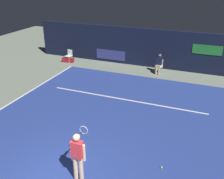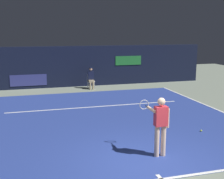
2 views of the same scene
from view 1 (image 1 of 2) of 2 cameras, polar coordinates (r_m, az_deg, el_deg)
The scene contains 10 objects.
ground_plane at distance 12.10m, azimuth -0.13°, elevation -5.95°, with size 33.44×33.44×0.00m, color gray.
court_surface at distance 12.10m, azimuth -0.13°, elevation -5.92°, with size 10.53×10.80×0.01m, color navy.
line_sideline_right at distance 14.64m, azimuth -19.42°, elevation -1.72°, with size 0.10×10.80×0.01m, color white.
line_service at distance 13.65m, azimuth 2.85°, elevation -2.18°, with size 8.21×0.10×0.01m, color white.
back_wall at distance 18.26m, azimuth 8.82°, elevation 8.76°, with size 17.33×0.33×2.60m.
tennis_player at distance 8.33m, azimuth -7.38°, elevation -13.72°, with size 0.61×0.93×1.73m.
line_judge_on_chair at distance 17.26m, azimuth 10.10°, elevation 5.63°, with size 0.46×0.54×1.32m.
courtside_chair_near at distance 19.58m, azimuth -9.27°, elevation 7.36°, with size 0.50×0.48×0.88m.
tennis_ball at distance 9.41m, azimuth 10.64°, elevation -16.19°, with size 0.07×0.07×0.07m, color #CCE033.
equipment_bag at distance 19.59m, azimuth -9.45°, elevation 6.31°, with size 0.84×0.32×0.32m, color maroon.
Camera 1 is at (3.93, -5.29, 6.08)m, focal length 42.35 mm.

